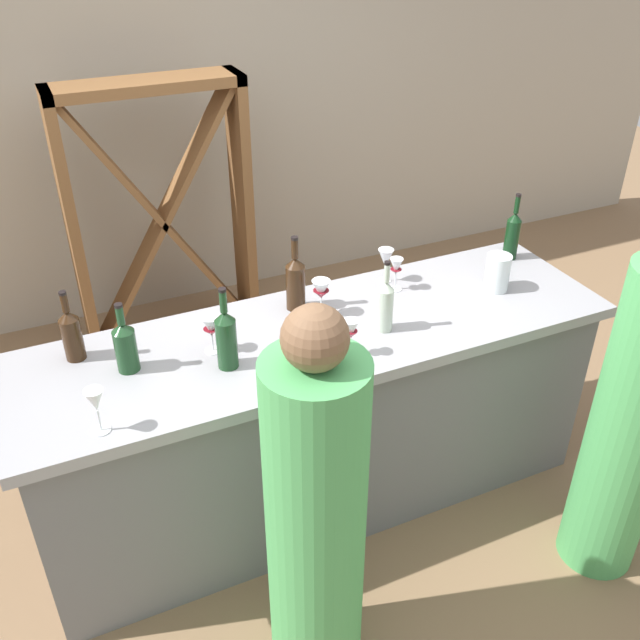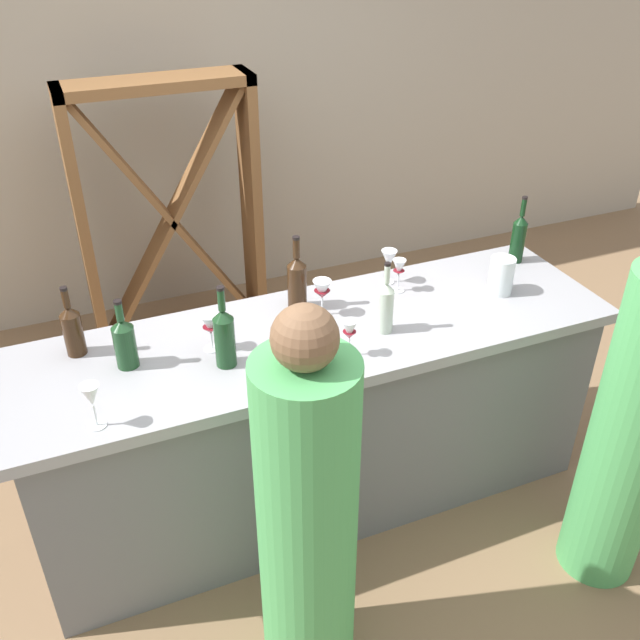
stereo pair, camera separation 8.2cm
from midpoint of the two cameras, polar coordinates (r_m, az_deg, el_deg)
The scene contains 19 objects.
ground_plane at distance 3.49m, azimuth 0.70°, elevation -14.01°, with size 12.00×12.00×0.00m, color #846647.
back_wall at distance 4.66m, azimuth -10.38°, elevation 17.78°, with size 8.00×0.10×2.80m, color #B2A893.
bar_counter at distance 3.16m, azimuth 0.75°, elevation -8.01°, with size 2.52×0.73×0.95m.
wine_rack at distance 4.28m, azimuth -11.53°, elevation 8.06°, with size 1.07×0.28×1.63m.
wine_bottle_leftmost_amber_brown at distance 2.83m, azimuth -18.76°, elevation -0.71°, with size 0.08×0.08×0.30m.
wine_bottle_second_left_olive_green at distance 2.71m, azimuth -14.82°, elevation -1.73°, with size 0.08×0.08×0.29m.
wine_bottle_center_olive_green at distance 2.63m, azimuth -6.92°, elevation -1.30°, with size 0.08×0.08×0.34m.
wine_bottle_second_right_amber_brown at distance 2.97m, azimuth -1.10°, elevation 3.17°, with size 0.08×0.08×0.34m.
wine_bottle_rightmost_clear_pale at distance 2.84m, azimuth 6.18°, elevation 1.17°, with size 0.07×0.07×0.31m.
wine_bottle_far_right_dark_green at distance 3.51m, azimuth 16.54°, elevation 6.49°, with size 0.07×0.07×0.33m.
wine_glass_near_left at distance 2.43m, azimuth -17.24°, elevation -6.06°, with size 0.07×0.07×0.17m.
wine_glass_near_center at distance 2.68m, azimuth 3.30°, elevation -1.00°, with size 0.06×0.06×0.16m.
wine_glass_near_right at distance 2.74m, azimuth -8.09°, elevation -0.52°, with size 0.07×0.07×0.16m.
wine_glass_far_left at distance 2.93m, azimuth 0.97°, elevation 2.36°, with size 0.08×0.08×0.16m.
wine_glass_far_center at distance 3.14m, azimuth 7.20°, elevation 4.12°, with size 0.06×0.06×0.16m.
wine_glass_far_right at distance 3.20m, azimuth 6.38°, elevation 4.88°, with size 0.07×0.07×0.16m.
water_pitcher at distance 3.23m, azimuth 15.28°, elevation 3.52°, with size 0.11×0.11×0.17m.
person_left_guest at distance 2.40m, azimuth -0.02°, elevation -16.26°, with size 0.35×0.35×1.55m.
person_center_guest at distance 2.96m, azimuth 25.05°, elevation -7.67°, with size 0.32×0.32×1.63m.
Camera 2 is at (-0.92, -2.24, 2.52)m, focal length 39.24 mm.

